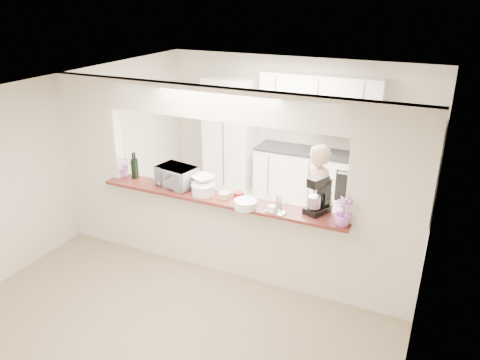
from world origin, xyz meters
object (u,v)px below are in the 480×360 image
Objects in this scene: toaster_oven at (177,177)px; stand_mixer at (319,197)px; person at (319,200)px; refrigerator at (409,171)px.

stand_mixer is (1.96, 0.03, 0.06)m from toaster_oven.
toaster_oven is 0.32× the size of person.
stand_mixer is at bearing 11.42° from toaster_oven.
toaster_oven is (-2.75, -2.62, 0.38)m from refrigerator.
toaster_oven is 1.12× the size of stand_mixer.
person is (1.72, 0.95, -0.42)m from toaster_oven.
person reaches higher than stand_mixer.
refrigerator is at bearing 54.11° from toaster_oven.
stand_mixer is at bearing 148.16° from person.
person reaches higher than toaster_oven.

